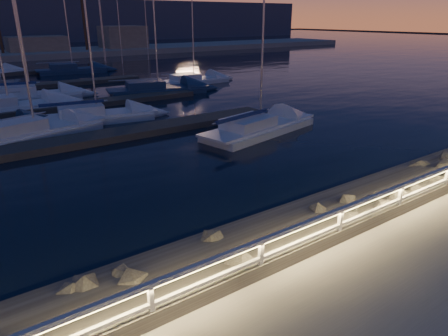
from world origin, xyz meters
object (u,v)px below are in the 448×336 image
(sailboat_k, at_px, (71,70))
(sailboat_l, at_px, (192,80))
(guard_rail, at_px, (315,227))
(sailboat_j, at_px, (28,95))
(sailboat_b, at_px, (94,115))
(sailboat_f, at_px, (32,131))
(sailboat_g, at_px, (6,107))
(sailboat_h, at_px, (156,89))
(sailboat_d, at_px, (258,127))

(sailboat_k, bearing_deg, sailboat_l, -56.45)
(guard_rail, xyz_separation_m, sailboat_j, (-1.73, 31.25, -0.90))
(sailboat_b, bearing_deg, guard_rail, -81.34)
(sailboat_f, xyz_separation_m, sailboat_l, (18.47, 12.51, -0.04))
(sailboat_f, relative_size, sailboat_g, 0.88)
(guard_rail, xyz_separation_m, sailboat_h, (8.77, 28.05, -0.93))
(sailboat_f, height_order, sailboat_j, sailboat_j)
(sailboat_h, xyz_separation_m, sailboat_l, (5.87, 3.16, -0.04))
(sailboat_d, relative_size, sailboat_j, 1.00)
(guard_rail, height_order, sailboat_j, sailboat_j)
(sailboat_j, xyz_separation_m, sailboat_k, (8.08, 16.37, -0.02))
(sailboat_b, relative_size, sailboat_d, 0.92)
(sailboat_g, relative_size, sailboat_k, 1.07)
(sailboat_h, bearing_deg, sailboat_k, 109.89)
(guard_rail, relative_size, sailboat_b, 3.25)
(sailboat_h, distance_m, sailboat_j, 10.98)
(sailboat_h, height_order, sailboat_l, sailboat_h)
(sailboat_b, height_order, sailboat_k, sailboat_k)
(sailboat_f, bearing_deg, sailboat_g, 76.09)
(sailboat_b, bearing_deg, sailboat_k, 87.95)
(sailboat_l, bearing_deg, sailboat_g, -168.30)
(sailboat_l, bearing_deg, sailboat_k, 115.55)
(sailboat_j, bearing_deg, sailboat_f, -92.29)
(sailboat_g, relative_size, sailboat_j, 1.08)
(sailboat_f, bearing_deg, sailboat_l, 18.56)
(sailboat_g, bearing_deg, sailboat_j, 61.49)
(sailboat_b, distance_m, sailboat_h, 11.06)
(sailboat_d, xyz_separation_m, sailboat_f, (-11.69, 6.75, 0.02))
(sailboat_j, bearing_deg, sailboat_k, 70.91)
(sailboat_d, distance_m, sailboat_f, 13.50)
(sailboat_h, bearing_deg, sailboat_f, -130.59)
(sailboat_d, distance_m, sailboat_j, 21.55)
(sailboat_d, bearing_deg, sailboat_l, 58.65)
(guard_rail, relative_size, sailboat_j, 2.98)
(sailboat_k, bearing_deg, sailboat_d, -80.81)
(guard_rail, height_order, sailboat_k, sailboat_k)
(sailboat_g, distance_m, sailboat_k, 23.19)
(sailboat_d, relative_size, sailboat_g, 0.93)
(sailboat_f, relative_size, sailboat_j, 0.94)
(sailboat_g, xyz_separation_m, sailboat_h, (12.83, 1.15, -0.03))
(sailboat_d, bearing_deg, sailboat_h, 74.82)
(sailboat_f, height_order, sailboat_k, sailboat_k)
(sailboat_b, xyz_separation_m, sailboat_d, (7.33, -8.72, -0.02))
(sailboat_d, distance_m, sailboat_g, 19.12)
(sailboat_h, xyz_separation_m, sailboat_j, (-10.50, 3.20, 0.03))
(sailboat_d, relative_size, sailboat_f, 1.06)
(sailboat_b, distance_m, sailboat_k, 27.58)
(sailboat_g, bearing_deg, sailboat_l, 12.61)
(sailboat_j, bearing_deg, sailboat_b, -70.75)
(sailboat_h, height_order, sailboat_j, sailboat_h)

